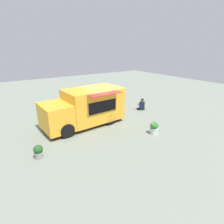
% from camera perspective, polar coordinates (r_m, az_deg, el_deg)
% --- Properties ---
extents(ground_plane, '(40.00, 40.00, 0.00)m').
position_cam_1_polar(ground_plane, '(12.48, -2.38, -2.36)').
color(ground_plane, gray).
extents(food_truck, '(5.13, 2.94, 2.26)m').
position_cam_1_polar(food_truck, '(11.46, -8.48, 1.10)').
color(food_truck, '#F9AD2B').
rests_on(food_truck, ground_plane).
extents(person_customer, '(0.80, 0.57, 0.90)m').
position_cam_1_polar(person_customer, '(14.52, 9.37, 2.16)').
color(person_customer, black).
rests_on(person_customer, ground_plane).
extents(planter_flowering_near, '(0.47, 0.47, 0.73)m').
position_cam_1_polar(planter_flowering_near, '(10.60, 13.16, -4.90)').
color(planter_flowering_near, silver).
rests_on(planter_flowering_near, ground_plane).
extents(planter_flowering_far, '(0.41, 0.41, 0.63)m').
position_cam_1_polar(planter_flowering_far, '(8.86, -22.25, -11.51)').
color(planter_flowering_far, gray).
rests_on(planter_flowering_far, ground_plane).
extents(plaza_bench, '(1.46, 0.57, 0.47)m').
position_cam_1_polar(plaza_bench, '(15.77, -3.73, 3.75)').
color(plaza_bench, '#49422B').
rests_on(plaza_bench, ground_plane).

